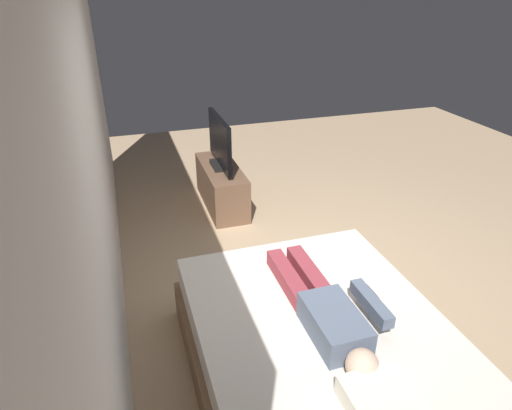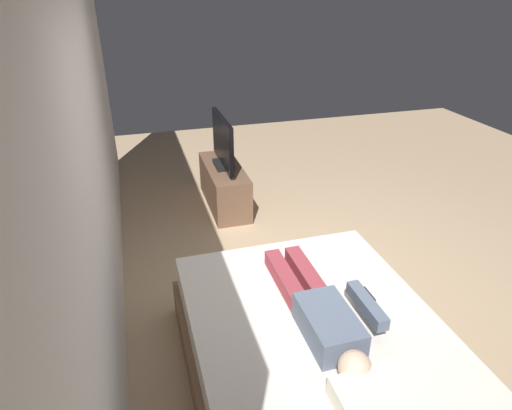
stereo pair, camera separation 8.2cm
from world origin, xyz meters
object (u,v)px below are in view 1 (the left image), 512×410
at_px(person, 327,311).
at_px(tv_stand, 222,186).
at_px(tv, 220,143).
at_px(bed, 321,357).
at_px(remote, 370,293).

bearing_deg(person, tv_stand, 0.19).
bearing_deg(tv, person, -179.81).
xyz_separation_m(person, tv_stand, (2.77, 0.01, -0.37)).
distance_m(bed, tv_stand, 2.80).
xyz_separation_m(remote, tv_stand, (2.62, 0.41, -0.30)).
height_order(remote, tv_stand, remote).
bearing_deg(tv_stand, tv, 0.00).
bearing_deg(person, bed, 139.57).
bearing_deg(tv, remote, -171.02).
distance_m(bed, tv, 2.85).
relative_size(bed, remote, 13.76).
distance_m(remote, tv_stand, 2.67).
bearing_deg(tv, tv_stand, 0.00).
relative_size(remote, tv, 0.17).
distance_m(tv_stand, tv, 0.53).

